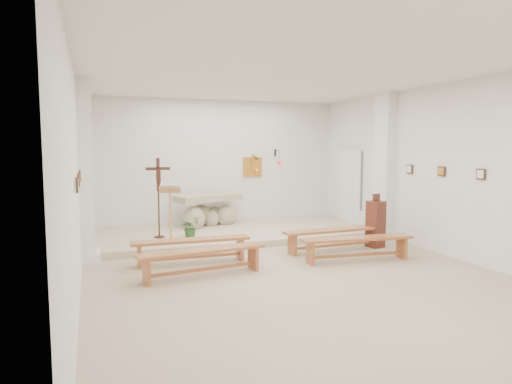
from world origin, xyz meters
name	(u,v)px	position (x,y,z in m)	size (l,w,h in m)	color
ground	(290,272)	(0.00, 0.00, 0.00)	(7.00, 10.00, 0.00)	tan
wall_left	(77,179)	(-3.49, 0.00, 1.75)	(0.02, 10.00, 3.50)	white
wall_right	(450,170)	(3.49, 0.00, 1.75)	(0.02, 10.00, 3.50)	white
wall_back	(216,164)	(0.00, 4.99, 1.75)	(7.00, 0.02, 3.50)	white
ceiling	(292,72)	(0.00, 0.00, 3.49)	(7.00, 10.00, 0.02)	silver
sanctuary_platform	(233,233)	(0.00, 3.50, 0.07)	(6.98, 3.00, 0.15)	tan
pilaster_left	(86,172)	(-3.37, 2.00, 1.75)	(0.26, 0.55, 3.50)	white
pilaster_right	(384,166)	(3.37, 2.00, 1.75)	(0.26, 0.55, 3.50)	white
gold_wall_relief	(253,167)	(1.05, 4.96, 1.65)	(0.55, 0.04, 0.55)	gold
sanctuary_lamp	(279,161)	(1.75, 4.71, 1.81)	(0.11, 0.36, 0.44)	black
station_frame_left_front	(77,185)	(-3.47, -0.80, 1.72)	(0.03, 0.20, 0.20)	#392219
station_frame_left_mid	(79,180)	(-3.47, 0.20, 1.72)	(0.03, 0.20, 0.20)	#392219
station_frame_left_rear	(80,176)	(-3.47, 1.20, 1.72)	(0.03, 0.20, 0.20)	#392219
station_frame_right_front	(481,174)	(3.47, -0.80, 1.72)	(0.03, 0.20, 0.20)	#392219
station_frame_right_mid	(442,171)	(3.47, 0.20, 1.72)	(0.03, 0.20, 0.20)	#392219
station_frame_right_rear	(409,169)	(3.47, 1.20, 1.72)	(0.03, 0.20, 0.20)	#392219
radiator_left	(86,241)	(-3.43, 2.70, 0.27)	(0.10, 0.85, 0.52)	silver
radiator_right	(368,222)	(3.43, 2.70, 0.27)	(0.10, 0.85, 0.52)	silver
altar	(208,212)	(-0.42, 4.34, 0.50)	(1.87, 1.17, 0.90)	tan
lectern	(171,213)	(-1.68, 2.61, 0.78)	(0.52, 0.47, 1.27)	tan
crucifix_stand	(158,192)	(-1.86, 3.17, 1.20)	(0.55, 0.24, 1.82)	#3A1E12
potted_plant	(190,227)	(-1.19, 2.91, 0.39)	(0.43, 0.37, 0.48)	#265120
donation_pedestal	(376,224)	(2.60, 1.20, 0.52)	(0.40, 0.40, 1.19)	#522217
bench_left_front	(191,245)	(-1.54, 1.19, 0.36)	(2.26, 0.43, 0.47)	#A2572F
bench_right_front	(333,234)	(1.54, 1.19, 0.36)	(2.26, 0.44, 0.47)	#A2572F
bench_left_second	(203,256)	(-1.54, 0.25, 0.36)	(2.27, 0.64, 0.47)	#A2572F
bench_right_second	(357,243)	(1.54, 0.25, 0.36)	(2.27, 0.60, 0.47)	#A2572F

